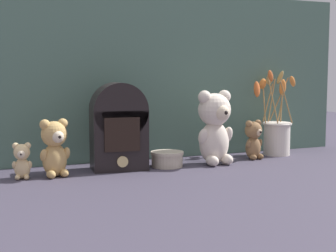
{
  "coord_description": "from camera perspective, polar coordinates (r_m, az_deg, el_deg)",
  "views": [
    {
      "loc": [
        -0.65,
        -1.51,
        0.31
      ],
      "look_at": [
        0.0,
        0.02,
        0.13
      ],
      "focal_mm": 55.0,
      "sensor_mm": 36.0,
      "label": 1
    }
  ],
  "objects": [
    {
      "name": "teddy_bear_large",
      "position": [
        1.7,
        5.22,
        0.02
      ],
      "size": [
        0.13,
        0.12,
        0.25
      ],
      "color": "beige",
      "rests_on": "ground"
    },
    {
      "name": "ground_plane",
      "position": [
        1.67,
        0.27,
        -4.51
      ],
      "size": [
        4.0,
        4.0,
        0.0
      ],
      "primitive_type": "plane",
      "color": "#3D3847"
    },
    {
      "name": "decorative_tin_tall",
      "position": [
        1.66,
        -0.13,
        -3.67
      ],
      "size": [
        0.11,
        0.11,
        0.05
      ],
      "color": "beige",
      "rests_on": "ground"
    },
    {
      "name": "flower_vase",
      "position": [
        1.93,
        11.92,
        -0.42
      ],
      "size": [
        0.16,
        0.17,
        0.31
      ],
      "color": "silver",
      "rests_on": "ground"
    },
    {
      "name": "teddy_bear_small",
      "position": [
        1.82,
        9.47,
        -1.4
      ],
      "size": [
        0.08,
        0.07,
        0.14
      ],
      "color": "olive",
      "rests_on": "ground"
    },
    {
      "name": "backdrop_wall",
      "position": [
        1.8,
        -1.84,
        5.53
      ],
      "size": [
        1.52,
        0.02,
        0.58
      ],
      "color": "#4C6B5B",
      "rests_on": "ground"
    },
    {
      "name": "vintage_radio",
      "position": [
        1.61,
        -5.49,
        0.04
      ],
      "size": [
        0.18,
        0.13,
        0.27
      ],
      "color": "black",
      "rests_on": "ground"
    },
    {
      "name": "teddy_bear_tiny",
      "position": [
        1.53,
        -15.88,
        -3.65
      ],
      "size": [
        0.06,
        0.05,
        0.11
      ],
      "color": "#DBBC84",
      "rests_on": "ground"
    },
    {
      "name": "teddy_bear_medium",
      "position": [
        1.53,
        -12.45,
        -2.25
      ],
      "size": [
        0.09,
        0.09,
        0.17
      ],
      "color": "tan",
      "rests_on": "ground"
    }
  ]
}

